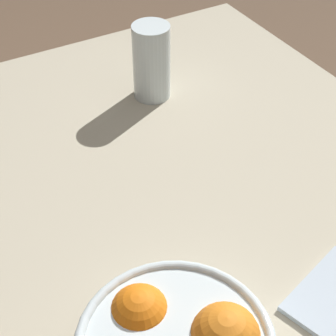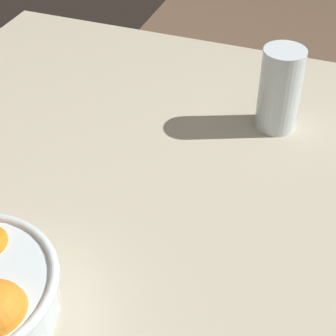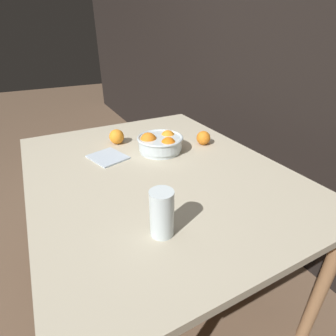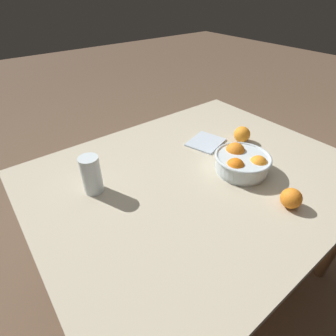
{
  "view_description": "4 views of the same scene",
  "coord_description": "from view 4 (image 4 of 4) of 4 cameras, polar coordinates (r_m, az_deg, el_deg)",
  "views": [
    {
      "loc": [
        -0.44,
        0.27,
        1.35
      ],
      "look_at": [
        0.11,
        -0.04,
        0.79
      ],
      "focal_mm": 60.0,
      "sensor_mm": 36.0,
      "label": 1
    },
    {
      "loc": [
        -0.45,
        -0.26,
        1.3
      ],
      "look_at": [
        0.12,
        -0.05,
        0.8
      ],
      "focal_mm": 60.0,
      "sensor_mm": 36.0,
      "label": 2
    },
    {
      "loc": [
        0.92,
        -0.42,
        1.27
      ],
      "look_at": [
        0.11,
        0.01,
        0.77
      ],
      "focal_mm": 28.0,
      "sensor_mm": 36.0,
      "label": 3
    },
    {
      "loc": [
        0.62,
        0.61,
        1.38
      ],
      "look_at": [
        0.12,
        -0.05,
        0.78
      ],
      "focal_mm": 28.0,
      "sensor_mm": 36.0,
      "label": 4
    }
  ],
  "objects": [
    {
      "name": "ground_plane",
      "position": [
        1.63,
        4.62,
        -21.83
      ],
      "size": [
        12.0,
        12.0,
        0.0
      ],
      "primitive_type": "plane",
      "color": "brown"
    },
    {
      "name": "dining_table",
      "position": [
        1.13,
        6.21,
        -3.82
      ],
      "size": [
        1.3,
        1.03,
        0.72
      ],
      "color": "#B7AD93",
      "rests_on": "ground_plane"
    },
    {
      "name": "fruit_bowl",
      "position": [
        1.1,
        15.75,
        1.25
      ],
      "size": [
        0.23,
        0.23,
        0.1
      ],
      "color": "silver",
      "rests_on": "dining_table"
    },
    {
      "name": "juice_glass",
      "position": [
        0.99,
        -16.28,
        -1.68
      ],
      "size": [
        0.07,
        0.07,
        0.15
      ],
      "color": "#F4A314",
      "rests_on": "dining_table"
    },
    {
      "name": "orange_loose_near_bowl",
      "position": [
        1.0,
        25.23,
        -5.98
      ],
      "size": [
        0.07,
        0.07,
        0.07
      ],
      "primitive_type": "sphere",
      "color": "orange",
      "rests_on": "dining_table"
    },
    {
      "name": "orange_loose_front",
      "position": [
        1.32,
        15.8,
        7.06
      ],
      "size": [
        0.08,
        0.08,
        0.08
      ],
      "primitive_type": "sphere",
      "color": "orange",
      "rests_on": "dining_table"
    },
    {
      "name": "napkin",
      "position": [
        1.29,
        8.2,
        5.58
      ],
      "size": [
        0.2,
        0.18,
        0.01
      ],
      "primitive_type": "cube",
      "rotation": [
        0.0,
        0.0,
        0.3
      ],
      "color": "silver",
      "rests_on": "dining_table"
    }
  ]
}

